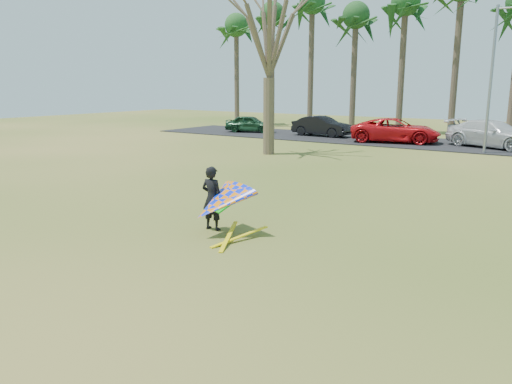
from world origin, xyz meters
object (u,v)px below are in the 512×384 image
Objects in this scene: car_1 at (322,126)px; bare_tree_left at (269,26)px; car_3 at (493,134)px; streetlight at (495,73)px; car_0 at (250,124)px; kite_flyer at (219,202)px; car_2 at (395,130)px.

bare_tree_left is at bearing -166.69° from car_1.
car_3 is (9.94, 9.79, -6.03)m from bare_tree_left.
bare_tree_left reaches higher than car_1.
car_3 is (11.80, -0.39, 0.09)m from car_1.
streetlight is at bearing -101.86° from car_1.
bare_tree_left is at bearing 156.18° from car_3.
car_0 is 18.02m from car_3.
car_0 is at bearing 111.76° from car_3.
bare_tree_left is 15.20m from car_3.
bare_tree_left is at bearing -158.36° from car_0.
bare_tree_left is 4.06× the size of kite_flyer.
car_1 reaches higher than car_0.
bare_tree_left is 12.02m from car_1.
streetlight reaches higher than car_2.
kite_flyer is (9.13, -23.81, 0.05)m from car_1.
car_2 is (-6.08, 2.22, -3.61)m from streetlight.
car_3 is at bearing -97.49° from car_2.
car_1 is 6.02m from car_2.
car_1 is 11.80m from car_3.
car_3 is (5.86, 0.57, 0.03)m from car_2.
car_3 is at bearing 94.57° from streetlight.
bare_tree_left is 2.17× the size of car_1.
bare_tree_left is 14.09m from car_0.
streetlight is 21.15m from kite_flyer.
car_3 is 2.37× the size of kite_flyer.
car_3 is at bearing -107.88° from car_0.
kite_flyer is at bearing -61.95° from bare_tree_left.
car_3 is at bearing 83.50° from kite_flyer.
car_0 is 0.88× the size of car_1.
car_2 is (5.94, -0.96, 0.06)m from car_1.
bare_tree_left is 2.46× the size of car_0.
car_0 is 12.17m from car_2.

